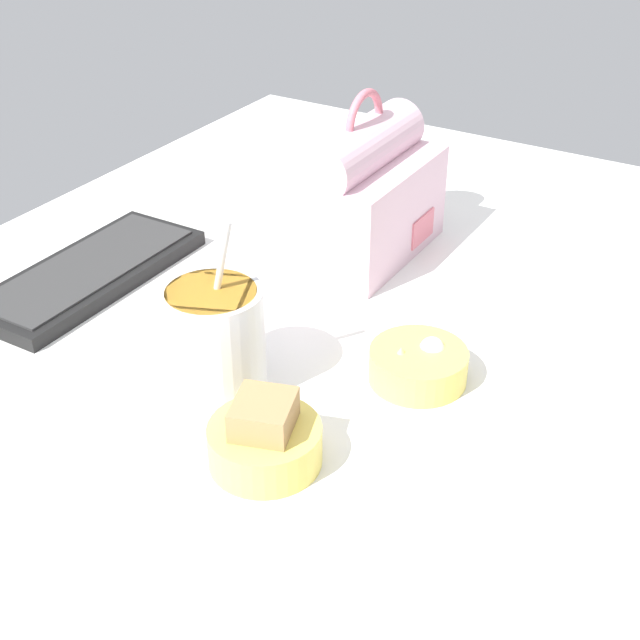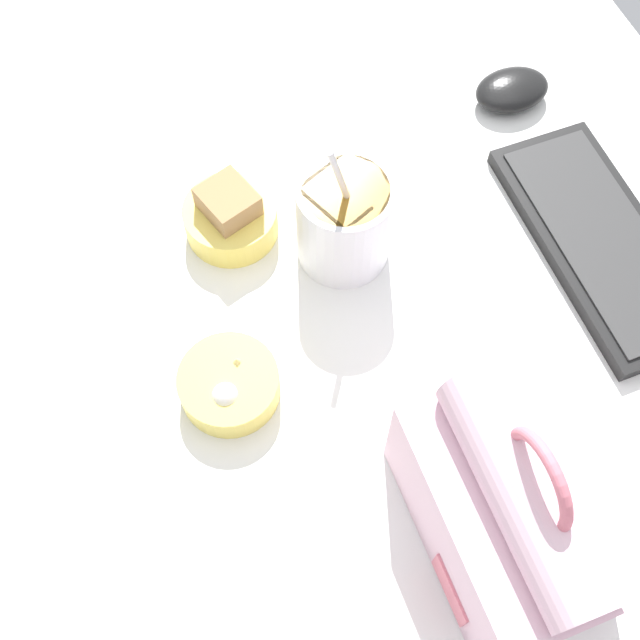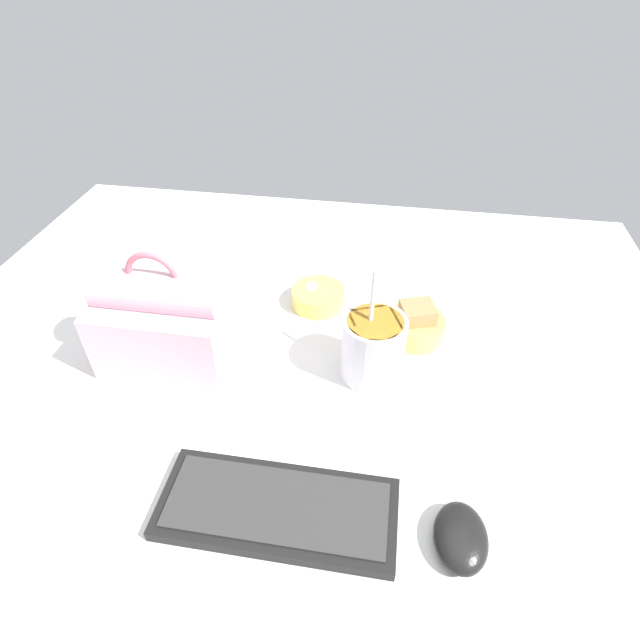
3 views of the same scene
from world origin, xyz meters
TOP-DOWN VIEW (x-y plane):
  - desk_surface at (0.00, 0.00)cm, footprint 140.00×110.00cm
  - keyboard at (-2.66, 33.45)cm, footprint 30.66×12.64cm
  - lunch_bag at (21.68, 8.26)cm, footprint 21.53×14.00cm
  - soup_cup at (-12.51, 6.35)cm, footprint 10.26×10.26cm
  - bento_bowl_sandwich at (-19.60, -4.37)cm, footprint 10.50×10.50cm
  - bento_bowl_snacks at (-0.75, -10.69)cm, footprint 10.24×10.24cm
  - computer_mouse at (-25.61, 33.98)cm, footprint 6.64×9.39cm

SIDE VIEW (x-z plane):
  - desk_surface at x=0.00cm, z-range 0.00..2.00cm
  - keyboard at x=-2.66cm, z-range 1.97..4.07cm
  - computer_mouse at x=-25.61cm, z-range 2.00..5.43cm
  - bento_bowl_snacks at x=-0.75cm, z-range 1.67..6.19cm
  - bento_bowl_sandwich at x=-19.60cm, z-range 1.12..8.04cm
  - soup_cup at x=-12.51cm, z-range -1.61..17.54cm
  - lunch_bag at x=21.68cm, z-range -0.80..20.86cm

